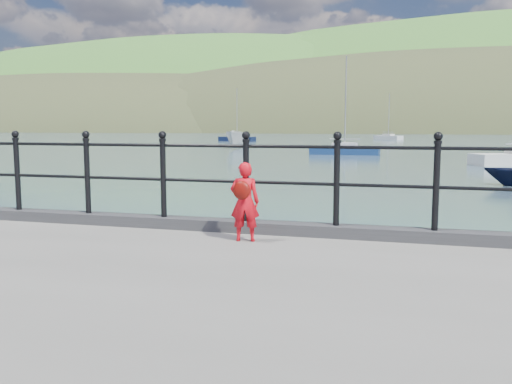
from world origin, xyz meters
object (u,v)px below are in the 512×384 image
(railing, at_px, (204,170))
(sailboat_port, at_px, (345,151))
(sailboat_deep, at_px, (388,138))
(child, at_px, (245,201))
(sailboat_left, at_px, (237,139))
(launch_white, at_px, (238,139))

(railing, xyz_separation_m, sailboat_port, (-2.46, 38.70, -1.48))
(railing, relative_size, sailboat_deep, 2.27)
(child, distance_m, sailboat_left, 77.43)
(child, xyz_separation_m, sailboat_deep, (-1.48, 89.42, -1.16))
(sailboat_left, bearing_deg, launch_white, -58.83)
(railing, relative_size, sailboat_port, 2.19)
(railing, bearing_deg, sailboat_left, 107.37)
(railing, relative_size, launch_white, 3.62)
(launch_white, distance_m, sailboat_port, 14.84)
(launch_white, xyz_separation_m, sailboat_port, (12.05, -8.64, -0.63))
(sailboat_deep, bearing_deg, sailboat_port, -52.02)
(child, height_order, sailboat_left, sailboat_left)
(child, xyz_separation_m, sailboat_left, (-23.64, 73.73, -1.16))
(railing, distance_m, sailboat_deep, 88.87)
(railing, height_order, sailboat_deep, sailboat_deep)
(sailboat_port, bearing_deg, sailboat_deep, 90.18)
(sailboat_port, bearing_deg, railing, -84.20)
(launch_white, bearing_deg, sailboat_port, -36.67)
(railing, xyz_separation_m, sailboat_deep, (-0.73, 88.86, -1.48))
(child, relative_size, sailboat_deep, 0.12)
(child, xyz_separation_m, sailboat_port, (-3.21, 39.27, -1.16))
(launch_white, bearing_deg, sailboat_left, 106.96)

